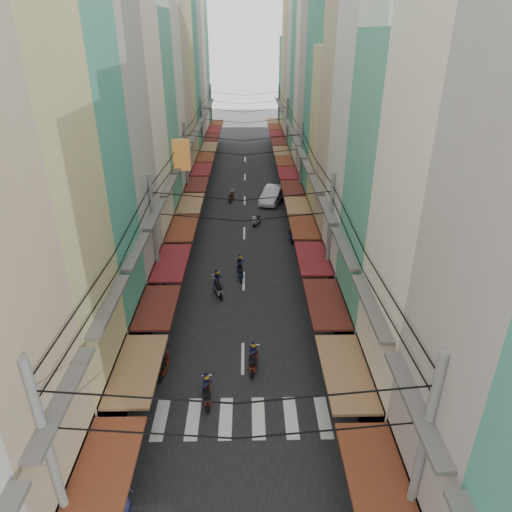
{
  "coord_description": "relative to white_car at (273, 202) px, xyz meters",
  "views": [
    {
      "loc": [
        0.33,
        -20.46,
        14.94
      ],
      "look_at": [
        0.79,
        4.27,
        2.71
      ],
      "focal_mm": 32.0,
      "sensor_mm": 36.0,
      "label": 1
    }
  ],
  "objects": [
    {
      "name": "moving_scooters",
      "position": [
        -3.48,
        -17.69,
        0.5
      ],
      "size": [
        7.91,
        28.5,
        1.79
      ],
      "color": "black",
      "rests_on": "ground"
    },
    {
      "name": "sidewalk_left",
      "position": [
        -9.23,
        -1.61,
        0.03
      ],
      "size": [
        3.0,
        80.0,
        0.06
      ],
      "primitive_type": "cube",
      "color": "slate",
      "rests_on": "ground"
    },
    {
      "name": "road",
      "position": [
        -2.73,
        -1.61,
        0.01
      ],
      "size": [
        10.0,
        80.0,
        0.02
      ],
      "primitive_type": "cube",
      "color": "black",
      "rests_on": "ground"
    },
    {
      "name": "building_row_left",
      "position": [
        -10.65,
        -5.05,
        9.78
      ],
      "size": [
        7.8,
        67.67,
        23.7
      ],
      "color": "beige",
      "rests_on": "ground"
    },
    {
      "name": "building_row_right",
      "position": [
        5.19,
        -5.16,
        9.41
      ],
      "size": [
        7.8,
        68.98,
        22.59
      ],
      "color": "teal",
      "rests_on": "ground"
    },
    {
      "name": "crosswalk",
      "position": [
        -2.73,
        -27.61,
        0.03
      ],
      "size": [
        7.55,
        2.4,
        0.01
      ],
      "color": "silver",
      "rests_on": "ground"
    },
    {
      "name": "sidewalk_right",
      "position": [
        3.77,
        -1.61,
        0.03
      ],
      "size": [
        3.0,
        80.0,
        0.06
      ],
      "primitive_type": "cube",
      "color": "slate",
      "rests_on": "ground"
    },
    {
      "name": "white_car",
      "position": [
        0.0,
        0.0,
        0.0
      ],
      "size": [
        5.74,
        3.66,
        1.89
      ],
      "primitive_type": "imported",
      "rotation": [
        0.0,
        0.0,
        -0.32
      ],
      "color": "silver",
      "rests_on": "ground"
    },
    {
      "name": "market_umbrella",
      "position": [
        3.61,
        -28.54,
        2.28
      ],
      "size": [
        2.45,
        2.45,
        2.59
      ],
      "color": "#B2B2B7",
      "rests_on": "ground"
    },
    {
      "name": "parked_scooters",
      "position": [
        1.35,
        -25.21,
        0.48
      ],
      "size": [
        12.85,
        14.4,
        0.99
      ],
      "color": "black",
      "rests_on": "ground"
    },
    {
      "name": "pedestrians",
      "position": [
        -7.01,
        -19.57,
        0.99
      ],
      "size": [
        13.45,
        22.15,
        2.06
      ],
      "color": "#281E29",
      "rests_on": "ground"
    },
    {
      "name": "ground",
      "position": [
        -2.73,
        -21.61,
        0.0
      ],
      "size": [
        160.0,
        160.0,
        0.0
      ],
      "primitive_type": "plane",
      "color": "#63635E",
      "rests_on": "ground"
    },
    {
      "name": "bicycle",
      "position": [
        4.21,
        -24.61,
        0.0
      ],
      "size": [
        1.58,
        0.82,
        1.03
      ],
      "primitive_type": "imported",
      "rotation": [
        0.0,
        0.0,
        1.39
      ],
      "color": "black",
      "rests_on": "ground"
    },
    {
      "name": "utility_poles",
      "position": [
        -2.73,
        -6.6,
        6.59
      ],
      "size": [
        10.2,
        66.13,
        8.2
      ],
      "color": "gray",
      "rests_on": "ground"
    },
    {
      "name": "traffic_sign",
      "position": [
        2.74,
        -25.48,
        2.08
      ],
      "size": [
        0.1,
        0.63,
        2.86
      ],
      "color": "gray",
      "rests_on": "ground"
    }
  ]
}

